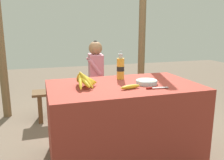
% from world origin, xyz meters
% --- Properties ---
extents(ground_plane, '(12.00, 12.00, 0.00)m').
position_xyz_m(ground_plane, '(0.00, 0.00, 0.00)').
color(ground_plane, brown).
extents(market_counter, '(1.46, 0.88, 0.79)m').
position_xyz_m(market_counter, '(0.00, 0.00, 0.40)').
color(market_counter, maroon).
rests_on(market_counter, ground_plane).
extents(banana_bunch_ripe, '(0.22, 0.34, 0.16)m').
position_xyz_m(banana_bunch_ripe, '(-0.39, 0.01, 0.87)').
color(banana_bunch_ripe, '#4C381E').
rests_on(banana_bunch_ripe, market_counter).
extents(serving_bowl, '(0.21, 0.21, 0.04)m').
position_xyz_m(serving_bowl, '(0.22, -0.05, 0.82)').
color(serving_bowl, silver).
rests_on(serving_bowl, market_counter).
extents(water_bottle, '(0.08, 0.08, 0.30)m').
position_xyz_m(water_bottle, '(0.05, 0.24, 0.91)').
color(water_bottle, gold).
rests_on(water_bottle, market_counter).
extents(loose_banana_front, '(0.21, 0.08, 0.04)m').
position_xyz_m(loose_banana_front, '(0.00, -0.18, 0.81)').
color(loose_banana_front, gold).
rests_on(loose_banana_front, market_counter).
extents(knife, '(0.21, 0.05, 0.02)m').
position_xyz_m(knife, '(0.21, -0.25, 0.80)').
color(knife, '#BCBCC1').
rests_on(knife, market_counter).
extents(wooden_bench, '(1.44, 0.32, 0.43)m').
position_xyz_m(wooden_bench, '(-0.19, 1.32, 0.36)').
color(wooden_bench, brown).
rests_on(wooden_bench, ground_plane).
extents(seated_vendor, '(0.43, 0.41, 1.15)m').
position_xyz_m(seated_vendor, '(-0.02, 1.30, 0.67)').
color(seated_vendor, '#232328').
rests_on(seated_vendor, ground_plane).
extents(banana_bunch_green, '(0.18, 0.30, 0.13)m').
position_xyz_m(banana_bunch_green, '(-0.54, 1.32, 0.49)').
color(banana_bunch_green, '#4C381E').
rests_on(banana_bunch_green, wooden_bench).
extents(support_post_far, '(0.12, 0.12, 2.61)m').
position_xyz_m(support_post_far, '(0.92, 1.64, 1.30)').
color(support_post_far, brown).
rests_on(support_post_far, ground_plane).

